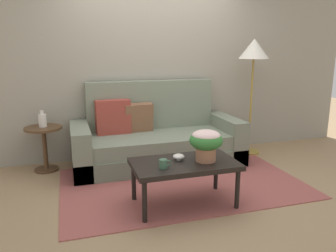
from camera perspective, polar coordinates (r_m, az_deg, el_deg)
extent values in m
plane|color=#997A56|center=(4.10, 2.06, -9.34)|extent=(14.00, 14.00, 0.00)
cube|color=gray|center=(4.95, -2.52, 11.72)|extent=(6.40, 0.12, 2.89)
cube|color=#994C47|center=(4.03, 2.40, -9.65)|extent=(2.77, 1.74, 0.01)
cube|color=#626B59|center=(4.61, -1.71, -5.15)|extent=(2.26, 0.93, 0.24)
cube|color=slate|center=(4.53, -1.65, -2.64)|extent=(1.81, 0.84, 0.19)
cube|color=slate|center=(4.83, -2.96, 2.39)|extent=(1.81, 0.17, 0.90)
cube|color=slate|center=(4.41, -14.60, -3.93)|extent=(0.23, 0.93, 0.61)
cube|color=slate|center=(4.92, 9.79, -1.93)|extent=(0.23, 0.93, 0.61)
cube|color=#93382D|center=(4.56, -9.32, 1.53)|extent=(0.47, 0.20, 0.46)
cube|color=brown|center=(4.64, -5.09, 1.43)|extent=(0.41, 0.21, 0.40)
cylinder|color=black|center=(3.12, -4.00, -12.78)|extent=(0.05, 0.05, 0.41)
cylinder|color=black|center=(3.43, 11.70, -10.53)|extent=(0.05, 0.05, 0.41)
cylinder|color=black|center=(3.56, -5.84, -9.42)|extent=(0.05, 0.05, 0.41)
cylinder|color=black|center=(3.83, 8.15, -7.79)|extent=(0.05, 0.05, 0.41)
cube|color=black|center=(3.37, 2.79, -6.49)|extent=(1.04, 0.60, 0.05)
cylinder|color=#4C331E|center=(4.71, -19.91, -6.92)|extent=(0.30, 0.30, 0.03)
cylinder|color=#4C331E|center=(4.63, -20.17, -3.70)|extent=(0.06, 0.06, 0.53)
cylinder|color=#4C331E|center=(4.56, -20.45, -0.35)|extent=(0.47, 0.47, 0.03)
cylinder|color=olive|center=(5.30, 13.47, -4.24)|extent=(0.33, 0.33, 0.03)
cylinder|color=olive|center=(5.14, 13.89, 3.30)|extent=(0.03, 0.03, 1.38)
cone|color=beige|center=(5.07, 14.42, 12.62)|extent=(0.43, 0.43, 0.28)
cylinder|color=#A36B4C|center=(3.38, 6.43, -4.71)|extent=(0.20, 0.20, 0.15)
ellipsoid|color=#337533|center=(3.34, 6.49, -2.44)|extent=(0.33, 0.33, 0.20)
ellipsoid|color=beige|center=(3.33, 6.51, -1.62)|extent=(0.28, 0.28, 0.11)
cylinder|color=#3D664C|center=(3.18, -0.83, -6.43)|extent=(0.08, 0.08, 0.09)
torus|color=#3D664C|center=(3.19, 0.04, -6.34)|extent=(0.06, 0.01, 0.06)
cylinder|color=silver|center=(3.41, 1.83, -5.62)|extent=(0.05, 0.05, 0.02)
ellipsoid|color=silver|center=(3.40, 1.83, -5.21)|extent=(0.12, 0.12, 0.05)
cylinder|color=silver|center=(4.56, -20.56, 0.87)|extent=(0.10, 0.10, 0.16)
cylinder|color=silver|center=(4.54, -20.67, 2.19)|extent=(0.04, 0.04, 0.05)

